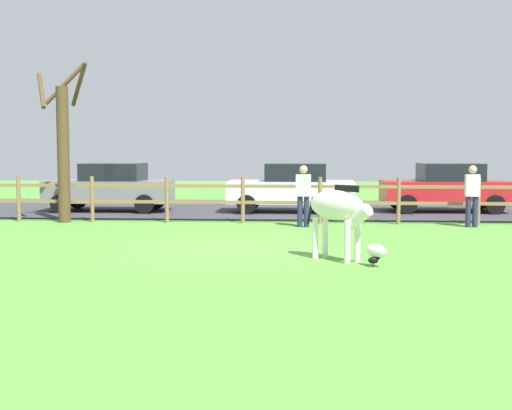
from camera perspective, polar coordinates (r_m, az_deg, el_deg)
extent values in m
plane|color=#549338|center=(14.27, -1.93, -3.68)|extent=(60.00, 60.00, 0.00)
cube|color=#38383D|center=(23.47, 0.50, -0.33)|extent=(28.00, 7.40, 0.05)
cylinder|color=olive|center=(20.78, -19.09, 0.49)|extent=(0.11, 0.11, 1.30)
cylinder|color=olive|center=(20.03, -13.43, 0.47)|extent=(0.11, 0.11, 1.30)
cylinder|color=olive|center=(19.49, -7.40, 0.45)|extent=(0.11, 0.11, 1.30)
cylinder|color=olive|center=(19.17, -1.10, 0.41)|extent=(0.11, 0.11, 1.30)
cylinder|color=olive|center=(19.09, 5.33, 0.38)|extent=(0.11, 0.11, 1.30)
cylinder|color=olive|center=(19.25, 11.74, 0.34)|extent=(0.11, 0.11, 1.30)
cylinder|color=olive|center=(19.65, 17.96, 0.29)|extent=(0.11, 0.11, 1.30)
cube|color=olive|center=(19.17, -1.10, 0.22)|extent=(21.48, 0.06, 0.09)
cube|color=olive|center=(19.15, -1.10, 1.58)|extent=(21.48, 0.06, 0.09)
cylinder|color=#513A23|center=(20.09, -15.69, 4.03)|extent=(0.34, 0.34, 3.81)
cylinder|color=#513A23|center=(20.09, -17.38, 9.06)|extent=(0.63, 1.11, 1.08)
cylinder|color=#513A23|center=(20.71, -15.56, 9.64)|extent=(1.18, 0.33, 1.21)
cylinder|color=#513A23|center=(20.34, -14.46, 9.68)|extent=(0.78, 0.92, 1.19)
ellipsoid|color=white|center=(12.84, 6.68, -0.01)|extent=(1.22, 1.21, 0.56)
cylinder|color=white|center=(12.75, 8.41, -2.96)|extent=(0.11, 0.11, 0.78)
cylinder|color=white|center=(12.54, 7.59, -3.08)|extent=(0.11, 0.11, 0.78)
cylinder|color=white|center=(13.28, 5.77, -2.63)|extent=(0.11, 0.11, 0.78)
cylinder|color=white|center=(13.07, 4.94, -2.74)|extent=(0.11, 0.11, 0.78)
cylinder|color=white|center=(12.51, 8.47, -1.01)|extent=(0.59, 0.58, 0.51)
ellipsoid|color=white|center=(12.31, 9.93, -3.77)|extent=(0.45, 0.45, 0.24)
cube|color=black|center=(12.65, 7.54, 1.37)|extent=(0.43, 0.42, 0.12)
cylinder|color=black|center=(13.31, 4.53, -0.47)|extent=(0.17, 0.17, 0.54)
cylinder|color=black|center=(12.31, 9.68, -4.95)|extent=(0.01, 0.01, 0.06)
cylinder|color=black|center=(12.27, 9.69, -4.98)|extent=(0.01, 0.01, 0.06)
ellipsoid|color=black|center=(12.27, 9.69, -4.55)|extent=(0.18, 0.10, 0.12)
sphere|color=black|center=(12.27, 10.11, -4.32)|extent=(0.07, 0.07, 0.07)
cube|color=slate|center=(22.88, -12.05, 1.13)|extent=(4.00, 1.71, 0.70)
cube|color=black|center=(22.81, -11.72, 2.71)|extent=(1.90, 1.57, 0.56)
cylinder|color=black|center=(22.52, -15.94, 0.11)|extent=(0.60, 0.18, 0.60)
cylinder|color=black|center=(24.12, -14.56, 0.43)|extent=(0.60, 0.18, 0.60)
cylinder|color=black|center=(21.74, -9.24, 0.07)|extent=(0.60, 0.18, 0.60)
cylinder|color=black|center=(23.39, -8.28, 0.41)|extent=(0.60, 0.18, 0.60)
cube|color=red|center=(22.95, 15.40, 1.08)|extent=(4.07, 1.86, 0.70)
cube|color=black|center=(22.96, 15.79, 2.65)|extent=(1.96, 1.64, 0.56)
cylinder|color=black|center=(21.87, 12.45, 0.05)|extent=(0.61, 0.20, 0.60)
cylinder|color=black|center=(23.54, 11.70, 0.38)|extent=(0.61, 0.20, 0.60)
cylinder|color=black|center=(22.52, 19.22, 0.03)|extent=(0.61, 0.20, 0.60)
cylinder|color=black|center=(24.14, 18.02, 0.36)|extent=(0.61, 0.20, 0.60)
cube|color=white|center=(22.03, 2.92, 1.10)|extent=(4.02, 1.74, 0.70)
cube|color=black|center=(22.00, 3.31, 2.74)|extent=(1.92, 1.58, 0.56)
cylinder|color=black|center=(21.30, -0.80, 0.04)|extent=(0.60, 0.19, 0.60)
cylinder|color=black|center=(22.99, -0.38, 0.38)|extent=(0.60, 0.19, 0.60)
cylinder|color=black|center=(21.21, 6.48, -0.01)|extent=(0.60, 0.19, 0.60)
cylinder|color=black|center=(22.90, 6.36, 0.33)|extent=(0.60, 0.19, 0.60)
cylinder|color=#232847|center=(19.06, 17.19, -0.54)|extent=(0.14, 0.14, 0.82)
cylinder|color=#232847|center=(19.10, 17.71, -0.54)|extent=(0.14, 0.14, 0.82)
cube|color=silver|center=(19.03, 17.50, 1.56)|extent=(0.36, 0.22, 0.58)
sphere|color=tan|center=(19.02, 17.53, 2.82)|extent=(0.22, 0.22, 0.22)
cylinder|color=#232847|center=(18.29, 3.66, -0.55)|extent=(0.14, 0.14, 0.82)
cylinder|color=#232847|center=(18.25, 4.21, -0.56)|extent=(0.14, 0.14, 0.82)
cube|color=silver|center=(18.22, 3.95, 1.64)|extent=(0.40, 0.30, 0.58)
sphere|color=tan|center=(18.20, 3.96, 2.96)|extent=(0.22, 0.22, 0.22)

